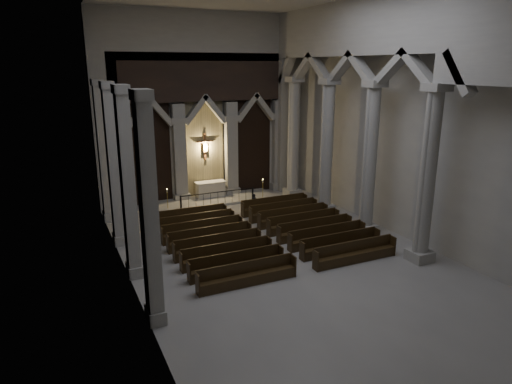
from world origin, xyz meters
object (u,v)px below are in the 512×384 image
Objects in this scene: altar at (210,189)px; pews at (264,235)px; candle_stand_left at (168,205)px; worshipper at (254,202)px; altar_rail at (218,196)px; candle_stand_right at (263,194)px.

altar is 8.56m from pews.
candle_stand_left is 5.38m from worshipper.
worshipper is (4.88, -2.25, 0.16)m from candle_stand_left.
altar_rail is (-0.14, -1.82, -0.02)m from altar.
altar is at bearing 85.65° from altar_rail.
pews is at bearing -65.80° from candle_stand_left.
candle_stand_left is at bearing -156.15° from altar.
altar is at bearing 89.95° from worshipper.
candle_stand_left is (-3.32, -1.47, -0.29)m from altar.
altar_rail is 4.57× the size of worshipper.
altar is at bearing 150.44° from candle_stand_right.
altar is 3.64m from candle_stand_left.
pews is 8.95× the size of worshipper.
altar reaches higher than worshipper.
altar is 1.83m from altar_rail.
worshipper is (1.70, -1.89, -0.10)m from altar_rail.
pews is (-3.23, -6.80, -0.07)m from candle_stand_right.
altar_rail is 3.24m from candle_stand_right.
candle_stand_left is at bearing 132.43° from worshipper.
altar is 3.56m from candle_stand_right.
pews is (3.18, -7.08, -0.07)m from candle_stand_left.
candle_stand_right is at bearing 1.31° from altar_rail.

